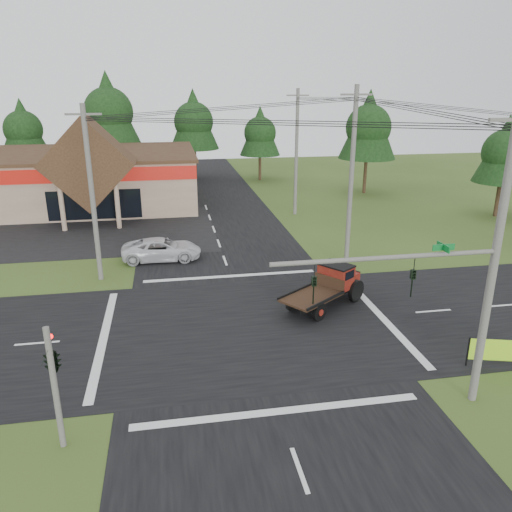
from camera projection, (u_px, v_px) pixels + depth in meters
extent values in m
plane|color=#364D1B|center=(248.00, 327.00, 24.93)|extent=(120.00, 120.00, 0.00)
cube|color=black|center=(248.00, 326.00, 24.93)|extent=(12.00, 120.00, 0.02)
cube|color=black|center=(248.00, 326.00, 24.93)|extent=(120.00, 12.00, 0.02)
cube|color=black|center=(40.00, 234.00, 40.30)|extent=(28.00, 14.00, 0.02)
cube|color=gray|center=(41.00, 180.00, 49.41)|extent=(30.00, 15.00, 5.00)
cube|color=#3D2319|center=(37.00, 154.00, 48.58)|extent=(30.40, 15.40, 0.30)
cube|color=#A7140C|center=(17.00, 177.00, 41.86)|extent=(30.00, 0.12, 1.20)
cube|color=#3D2319|center=(88.00, 163.00, 41.58)|extent=(7.78, 4.00, 7.78)
cylinder|color=gray|center=(62.00, 207.00, 40.70)|extent=(0.40, 0.40, 4.00)
cylinder|color=gray|center=(117.00, 205.00, 41.43)|extent=(0.40, 0.40, 4.00)
cube|color=black|center=(95.00, 205.00, 43.73)|extent=(8.00, 0.08, 2.60)
cylinder|color=#595651|center=(485.00, 316.00, 18.05)|extent=(0.24, 0.24, 7.00)
cylinder|color=#595651|center=(387.00, 258.00, 16.58)|extent=(8.00, 0.16, 0.16)
imported|color=black|center=(412.00, 284.00, 17.07)|extent=(0.16, 0.20, 1.00)
imported|color=black|center=(314.00, 290.00, 16.49)|extent=(0.16, 0.20, 1.00)
cube|color=#0C6626|center=(444.00, 247.00, 16.83)|extent=(0.80, 0.04, 0.22)
cylinder|color=#595651|center=(55.00, 389.00, 15.99)|extent=(0.20, 0.20, 4.40)
imported|color=black|center=(50.00, 345.00, 15.69)|extent=(0.53, 2.48, 1.00)
sphere|color=#FF0C0C|center=(50.00, 337.00, 15.77)|extent=(0.18, 0.18, 0.18)
cylinder|color=#595651|center=(494.00, 265.00, 17.40)|extent=(0.30, 0.30, 11.00)
cylinder|color=#595651|center=(92.00, 196.00, 29.35)|extent=(0.30, 0.30, 10.50)
cube|color=#595651|center=(83.00, 114.00, 27.84)|extent=(2.00, 0.12, 0.12)
cylinder|color=#595651|center=(351.00, 179.00, 31.84)|extent=(0.30, 0.30, 11.50)
cube|color=#595651|center=(357.00, 94.00, 30.17)|extent=(2.00, 0.12, 0.12)
cylinder|color=#595651|center=(296.00, 153.00, 44.93)|extent=(0.30, 0.30, 11.20)
cube|color=#595651|center=(298.00, 95.00, 43.30)|extent=(2.00, 0.12, 0.12)
cylinder|color=#332316|center=(29.00, 170.00, 60.17)|extent=(0.36, 0.36, 3.50)
cone|color=black|center=(23.00, 127.00, 58.53)|extent=(5.60, 5.60, 6.60)
sphere|color=black|center=(23.00, 129.00, 58.63)|extent=(4.40, 4.40, 4.40)
cylinder|color=#332316|center=(113.00, 165.00, 60.72)|extent=(0.36, 0.36, 4.55)
cone|color=black|center=(108.00, 108.00, 58.59)|extent=(7.28, 7.28, 8.58)
sphere|color=black|center=(108.00, 112.00, 58.72)|extent=(5.72, 5.72, 5.72)
cylinder|color=#332316|center=(195.00, 164.00, 63.42)|extent=(0.36, 0.36, 3.85)
cone|color=black|center=(194.00, 119.00, 61.62)|extent=(6.16, 6.16, 7.26)
sphere|color=black|center=(194.00, 122.00, 61.72)|extent=(4.84, 4.84, 4.84)
cylinder|color=#332316|center=(260.00, 168.00, 63.00)|extent=(0.36, 0.36, 3.15)
cone|color=black|center=(260.00, 131.00, 61.52)|extent=(5.04, 5.04, 5.94)
sphere|color=black|center=(260.00, 133.00, 61.61)|extent=(3.96, 3.96, 3.96)
cylinder|color=#332316|center=(365.00, 176.00, 55.22)|extent=(0.36, 0.36, 3.85)
cone|color=black|center=(369.00, 124.00, 53.42)|extent=(6.16, 6.16, 7.26)
sphere|color=black|center=(368.00, 127.00, 53.53)|extent=(4.84, 4.84, 4.84)
cylinder|color=#332316|center=(497.00, 199.00, 45.49)|extent=(0.36, 0.36, 3.15)
cone|color=black|center=(506.00, 149.00, 44.01)|extent=(5.04, 5.04, 5.94)
sphere|color=black|center=(505.00, 152.00, 44.10)|extent=(3.96, 3.96, 3.96)
imported|color=silver|center=(162.00, 249.00, 34.28)|extent=(5.41, 2.59, 1.49)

